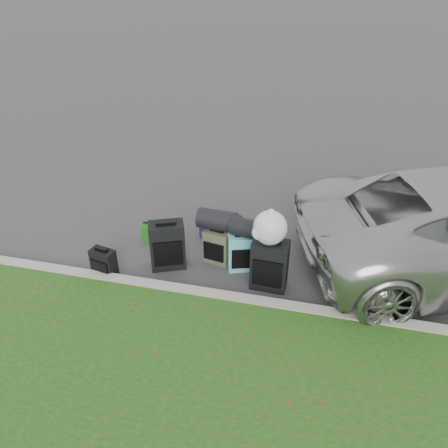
% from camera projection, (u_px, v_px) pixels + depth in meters
% --- Properties ---
extents(ground, '(120.00, 120.00, 0.00)m').
position_uv_depth(ground, '(227.00, 260.00, 7.04)').
color(ground, '#383535').
rests_on(ground, ground).
extents(curb, '(120.00, 0.18, 0.15)m').
position_uv_depth(curb, '(211.00, 296.00, 6.17)').
color(curb, '#9E937F').
rests_on(curb, ground).
extents(suitcase_small_black, '(0.40, 0.27, 0.46)m').
position_uv_depth(suitcase_small_black, '(104.00, 263.00, 6.59)').
color(suitcase_small_black, black).
rests_on(suitcase_small_black, ground).
extents(suitcase_large_black_left, '(0.61, 0.50, 0.77)m').
position_uv_depth(suitcase_large_black_left, '(167.00, 245.00, 6.72)').
color(suitcase_large_black_left, black).
rests_on(suitcase_large_black_left, ground).
extents(suitcase_olive, '(0.45, 0.33, 0.56)m').
position_uv_depth(suitcase_olive, '(217.00, 246.00, 6.89)').
color(suitcase_olive, '#3E3F29').
rests_on(suitcase_olive, ground).
extents(suitcase_teal, '(0.48, 0.37, 0.61)m').
position_uv_depth(suitcase_teal, '(242.00, 252.00, 6.70)').
color(suitcase_teal, '#4F93B0').
rests_on(suitcase_teal, ground).
extents(suitcase_large_black_right, '(0.53, 0.33, 0.78)m').
position_uv_depth(suitcase_large_black_right, '(270.00, 265.00, 6.29)').
color(suitcase_large_black_right, black).
rests_on(suitcase_large_black_right, ground).
extents(tote_green, '(0.28, 0.24, 0.30)m').
position_uv_depth(tote_green, '(151.00, 232.00, 7.48)').
color(tote_green, '#1C7018').
rests_on(tote_green, ground).
extents(tote_navy, '(0.28, 0.24, 0.26)m').
position_uv_depth(tote_navy, '(208.00, 230.00, 7.56)').
color(tote_navy, navy).
rests_on(tote_navy, ground).
extents(duffel_left, '(0.61, 0.36, 0.32)m').
position_uv_depth(duffel_left, '(217.00, 220.00, 6.71)').
color(duffel_left, black).
rests_on(duffel_left, suitcase_olive).
extents(duffel_right, '(0.55, 0.37, 0.28)m').
position_uv_depth(duffel_right, '(247.00, 228.00, 6.45)').
color(duffel_right, black).
rests_on(duffel_right, suitcase_teal).
extents(trash_bag, '(0.47, 0.47, 0.47)m').
position_uv_depth(trash_bag, '(270.00, 228.00, 5.96)').
color(trash_bag, silver).
rests_on(trash_bag, suitcase_large_black_right).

